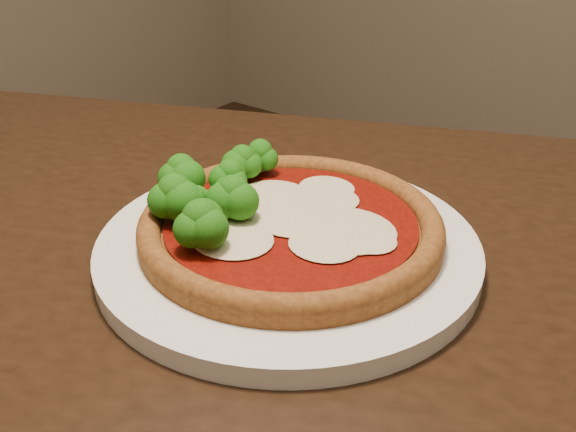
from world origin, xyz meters
The scene contains 3 objects.
dining_table centered at (-0.20, 0.00, 0.65)m, with size 1.40×1.19×0.75m.
plate centered at (-0.16, 0.06, 0.76)m, with size 0.33×0.33×0.02m, color white.
pizza centered at (-0.17, 0.06, 0.78)m, with size 0.27×0.26×0.06m.
Camera 1 is at (0.14, -0.32, 1.05)m, focal length 40.00 mm.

